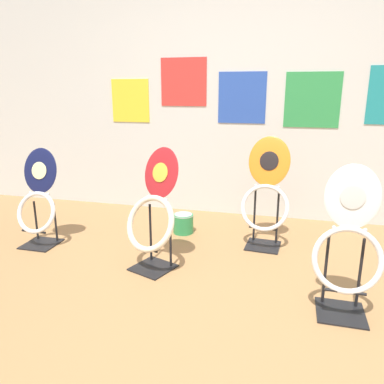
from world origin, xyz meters
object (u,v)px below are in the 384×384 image
object	(u,v)px
toilet_seat_display_white_plain	(348,249)
paint_can	(183,223)
toilet_seat_display_crimson_swirl	(153,216)
toilet_seat_display_navy_moon	(38,201)
toilet_seat_display_orange_sun	(266,195)

from	to	relation	value
toilet_seat_display_white_plain	paint_can	size ratio (longest dim) A/B	4.71
toilet_seat_display_crimson_swirl	toilet_seat_display_navy_moon	size ratio (longest dim) A/B	1.09
toilet_seat_display_orange_sun	paint_can	distance (m)	0.84
toilet_seat_display_crimson_swirl	paint_can	bearing A→B (deg)	88.63
toilet_seat_display_orange_sun	toilet_seat_display_navy_moon	xyz separation A→B (m)	(-1.87, -0.45, -0.06)
toilet_seat_display_orange_sun	paint_can	world-z (taller)	toilet_seat_display_orange_sun
toilet_seat_display_navy_moon	paint_can	xyz separation A→B (m)	(1.12, 0.56, -0.29)
toilet_seat_display_white_plain	paint_can	distance (m)	1.67
toilet_seat_display_navy_moon	toilet_seat_display_crimson_swirl	bearing A→B (deg)	-9.78
toilet_seat_display_white_plain	toilet_seat_display_crimson_swirl	size ratio (longest dim) A/B	1.00
toilet_seat_display_white_plain	toilet_seat_display_orange_sun	world-z (taller)	toilet_seat_display_orange_sun
toilet_seat_display_white_plain	toilet_seat_display_orange_sun	bearing A→B (deg)	119.46
toilet_seat_display_crimson_swirl	toilet_seat_display_navy_moon	distance (m)	1.11
toilet_seat_display_crimson_swirl	paint_can	world-z (taller)	toilet_seat_display_crimson_swirl
toilet_seat_display_orange_sun	toilet_seat_display_crimson_swirl	bearing A→B (deg)	-140.26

